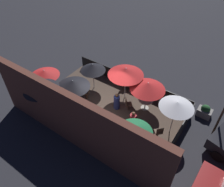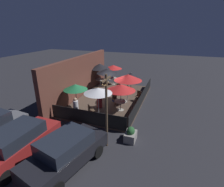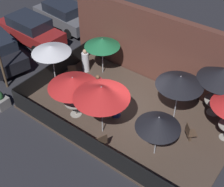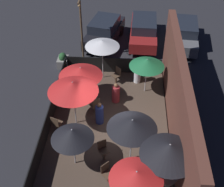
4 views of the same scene
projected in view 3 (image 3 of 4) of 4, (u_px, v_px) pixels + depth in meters
ground_plane at (128, 115)px, 14.24m from camera, size 60.00×60.00×0.00m
patio_deck at (128, 114)px, 14.20m from camera, size 9.17×5.60×0.12m
building_wall at (166, 52)px, 14.89m from camera, size 10.77×0.36×3.69m
fence_front at (88, 144)px, 12.19m from camera, size 8.97×0.05×0.95m
fence_side_left at (56, 69)px, 15.95m from camera, size 0.05×5.40×0.95m
patio_umbrella_0 at (223, 75)px, 12.82m from camera, size 2.10×2.10×2.43m
patio_umbrella_2 at (73, 82)px, 12.93m from camera, size 2.15×2.15×2.09m
patio_umbrella_3 at (51, 49)px, 14.21m from camera, size 1.84×1.84×2.39m
patio_umbrella_4 at (180, 81)px, 12.67m from camera, size 2.00×2.00×2.28m
patio_umbrella_5 at (101, 92)px, 11.92m from camera, size 2.27×2.27×2.44m
patio_umbrella_6 at (158, 122)px, 11.30m from camera, size 1.71×1.71×2.01m
patio_umbrella_7 at (102, 42)px, 15.38m from camera, size 1.80×1.80×2.04m
dining_table_0 at (215, 103)px, 13.83m from camera, size 1.00×1.00×0.74m
dining_table_2 at (75, 104)px, 13.74m from camera, size 0.94×0.94×0.75m
patio_chair_0 at (101, 141)px, 12.26m from camera, size 0.52×0.52×0.90m
patio_chair_1 at (162, 123)px, 12.96m from camera, size 0.55×0.55×0.94m
patio_chair_2 at (101, 105)px, 13.87m from camera, size 0.56×0.56×0.92m
patio_chair_3 at (72, 74)px, 15.62m from camera, size 0.57×0.57×0.93m
patio_chair_4 at (190, 133)px, 12.59m from camera, size 0.57×0.57×0.93m
patron_0 at (116, 107)px, 13.72m from camera, size 0.52×0.52×1.21m
patron_1 at (86, 61)px, 16.30m from camera, size 0.41×0.41×1.33m
patron_2 at (98, 86)px, 14.90m from camera, size 0.57×0.57×1.13m
parked_car_1 at (30, 29)px, 18.64m from camera, size 4.56×1.93×1.62m
parked_car_2 at (64, 15)px, 20.10m from camera, size 4.47×2.13×1.62m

